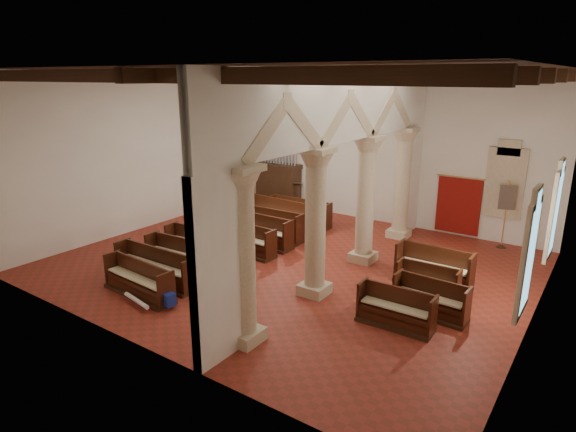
# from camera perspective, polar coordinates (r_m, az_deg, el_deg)

# --- Properties ---
(floor) EXTENTS (14.00, 14.00, 0.00)m
(floor) POSITION_cam_1_polar(r_m,az_deg,el_deg) (15.59, 0.40, -5.63)
(floor) COLOR maroon
(floor) RESTS_ON ground
(ceiling) EXTENTS (14.00, 14.00, 0.00)m
(ceiling) POSITION_cam_1_polar(r_m,az_deg,el_deg) (14.47, 0.45, 17.00)
(ceiling) COLOR black
(ceiling) RESTS_ON wall_back
(wall_back) EXTENTS (14.00, 0.02, 6.00)m
(wall_back) POSITION_cam_1_polar(r_m,az_deg,el_deg) (19.91, 10.33, 7.88)
(wall_back) COLOR white
(wall_back) RESTS_ON floor
(wall_front) EXTENTS (14.00, 0.02, 6.00)m
(wall_front) POSITION_cam_1_polar(r_m,az_deg,el_deg) (10.49, -18.46, -0.17)
(wall_front) COLOR white
(wall_front) RESTS_ON floor
(wall_left) EXTENTS (0.02, 12.00, 6.00)m
(wall_left) POSITION_cam_1_polar(r_m,az_deg,el_deg) (19.51, -16.94, 7.27)
(wall_left) COLOR white
(wall_left) RESTS_ON floor
(wall_right) EXTENTS (0.02, 12.00, 6.00)m
(wall_right) POSITION_cam_1_polar(r_m,az_deg,el_deg) (12.32, 28.38, 1.06)
(wall_right) COLOR white
(wall_right) RESTS_ON floor
(ceiling_beams) EXTENTS (13.80, 11.80, 0.30)m
(ceiling_beams) POSITION_cam_1_polar(r_m,az_deg,el_deg) (14.46, 0.45, 16.29)
(ceiling_beams) COLOR #3A2212
(ceiling_beams) RESTS_ON wall_back
(arcade) EXTENTS (0.90, 11.90, 6.00)m
(arcade) POSITION_cam_1_polar(r_m,az_deg,el_deg) (13.71, 6.68, 6.71)
(arcade) COLOR beige
(arcade) RESTS_ON floor
(window_right_a) EXTENTS (0.03, 1.00, 2.20)m
(window_right_a) POSITION_cam_1_polar(r_m,az_deg,el_deg) (11.11, 26.73, -4.55)
(window_right_a) COLOR #357859
(window_right_a) RESTS_ON wall_right
(window_right_b) EXTENTS (0.03, 1.00, 2.20)m
(window_right_b) POSITION_cam_1_polar(r_m,az_deg,el_deg) (14.93, 29.13, 0.15)
(window_right_b) COLOR #357859
(window_right_b) RESTS_ON wall_right
(window_back) EXTENTS (1.00, 0.03, 2.20)m
(window_back) POSITION_cam_1_polar(r_m,az_deg,el_deg) (18.55, 24.33, 3.57)
(window_back) COLOR #357859
(window_back) RESTS_ON wall_back
(pipe_organ) EXTENTS (2.10, 0.85, 4.40)m
(pipe_organ) POSITION_cam_1_polar(r_m,az_deg,el_deg) (22.01, -1.16, 4.62)
(pipe_organ) COLOR #3A2212
(pipe_organ) RESTS_ON floor
(lectern) EXTENTS (0.61, 0.64, 1.33)m
(lectern) POSITION_cam_1_polar(r_m,az_deg,el_deg) (21.63, 0.95, 2.18)
(lectern) COLOR #3A1F12
(lectern) RESTS_ON floor
(dossal_curtain) EXTENTS (1.80, 0.07, 2.17)m
(dossal_curtain) POSITION_cam_1_polar(r_m,az_deg,el_deg) (19.03, 19.54, 1.17)
(dossal_curtain) COLOR maroon
(dossal_curtain) RESTS_ON floor
(processional_banner) EXTENTS (0.53, 0.67, 2.42)m
(processional_banner) POSITION_cam_1_polar(r_m,az_deg,el_deg) (18.35, 24.20, -1.05)
(processional_banner) COLOR #3A2212
(processional_banner) RESTS_ON floor
(hymnal_box_a) EXTENTS (0.37, 0.32, 0.33)m
(hymnal_box_a) POSITION_cam_1_polar(r_m,az_deg,el_deg) (13.01, -13.98, -9.51)
(hymnal_box_a) COLOR #153C94
(hymnal_box_a) RESTS_ON floor
(hymnal_box_b) EXTENTS (0.44, 0.40, 0.35)m
(hymnal_box_b) POSITION_cam_1_polar(r_m,az_deg,el_deg) (13.91, -5.63, -7.29)
(hymnal_box_b) COLOR #163D99
(hymnal_box_b) RESTS_ON floor
(hymnal_box_c) EXTENTS (0.35, 0.29, 0.33)m
(hymnal_box_c) POSITION_cam_1_polar(r_m,az_deg,el_deg) (15.25, -6.66, -5.20)
(hymnal_box_c) COLOR navy
(hymnal_box_c) RESTS_ON floor
(tube_heater_a) EXTENTS (1.14, 0.32, 0.11)m
(tube_heater_a) POSITION_cam_1_polar(r_m,az_deg,el_deg) (13.39, -17.52, -9.52)
(tube_heater_a) COLOR white
(tube_heater_a) RESTS_ON floor
(tube_heater_b) EXTENTS (0.92, 0.49, 0.10)m
(tube_heater_b) POSITION_cam_1_polar(r_m,az_deg,el_deg) (13.73, -15.97, -8.74)
(tube_heater_b) COLOR white
(tube_heater_b) RESTS_ON floor
(nave_pew_0) EXTENTS (2.54, 0.81, 0.97)m
(nave_pew_0) POSITION_cam_1_polar(r_m,az_deg,el_deg) (13.94, -17.27, -7.73)
(nave_pew_0) COLOR #3A2212
(nave_pew_0) RESTS_ON floor
(nave_pew_1) EXTENTS (2.93, 0.71, 1.02)m
(nave_pew_1) POSITION_cam_1_polar(r_m,az_deg,el_deg) (14.62, -15.47, -6.36)
(nave_pew_1) COLOR #3A2212
(nave_pew_1) RESTS_ON floor
(nave_pew_2) EXTENTS (2.66, 0.80, 1.04)m
(nave_pew_2) POSITION_cam_1_polar(r_m,az_deg,el_deg) (15.18, -12.44, -5.26)
(nave_pew_2) COLOR #3A2212
(nave_pew_2) RESTS_ON floor
(nave_pew_3) EXTENTS (3.10, 0.89, 1.03)m
(nave_pew_3) POSITION_cam_1_polar(r_m,az_deg,el_deg) (15.95, -9.74, -4.06)
(nave_pew_3) COLOR #3A2212
(nave_pew_3) RESTS_ON floor
(nave_pew_4) EXTENTS (3.13, 0.83, 1.00)m
(nave_pew_4) POSITION_cam_1_polar(r_m,az_deg,el_deg) (16.69, -6.07, -3.02)
(nave_pew_4) COLOR #3A2212
(nave_pew_4) RESTS_ON floor
(nave_pew_5) EXTENTS (3.01, 0.75, 1.08)m
(nave_pew_5) POSITION_cam_1_polar(r_m,az_deg,el_deg) (17.30, -3.94, -2.16)
(nave_pew_5) COLOR #3A2212
(nave_pew_5) RESTS_ON floor
(nave_pew_6) EXTENTS (2.91, 0.82, 1.09)m
(nave_pew_6) POSITION_cam_1_polar(r_m,az_deg,el_deg) (17.91, -2.46, -1.48)
(nave_pew_6) COLOR #3A2212
(nave_pew_6) RESTS_ON floor
(nave_pew_7) EXTENTS (3.32, 0.94, 1.12)m
(nave_pew_7) POSITION_cam_1_polar(r_m,az_deg,el_deg) (19.16, -1.16, -0.25)
(nave_pew_7) COLOR #3A2212
(nave_pew_7) RESTS_ON floor
(nave_pew_8) EXTENTS (2.72, 0.76, 1.05)m
(nave_pew_8) POSITION_cam_1_polar(r_m,az_deg,el_deg) (19.49, 1.35, -0.03)
(nave_pew_8) COLOR #3A2212
(nave_pew_8) RESTS_ON floor
(aisle_pew_0) EXTENTS (1.86, 0.67, 0.96)m
(aisle_pew_0) POSITION_cam_1_polar(r_m,az_deg,el_deg) (12.07, 12.61, -11.23)
(aisle_pew_0) COLOR #3A2212
(aisle_pew_0) RESTS_ON floor
(aisle_pew_1) EXTENTS (1.89, 0.72, 0.95)m
(aisle_pew_1) POSITION_cam_1_polar(r_m,az_deg,el_deg) (12.77, 16.47, -9.94)
(aisle_pew_1) COLOR #3A2212
(aisle_pew_1) RESTS_ON floor
(aisle_pew_2) EXTENTS (1.68, 0.70, 0.96)m
(aisle_pew_2) POSITION_cam_1_polar(r_m,az_deg,el_deg) (13.65, 16.14, -8.14)
(aisle_pew_2) COLOR #3A2212
(aisle_pew_2) RESTS_ON floor
(aisle_pew_3) EXTENTS (2.15, 0.77, 1.14)m
(aisle_pew_3) POSITION_cam_1_polar(r_m,az_deg,el_deg) (14.49, 16.82, -6.49)
(aisle_pew_3) COLOR #3A2212
(aisle_pew_3) RESTS_ON floor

